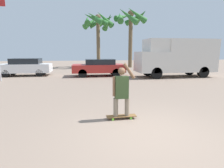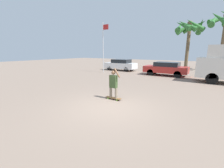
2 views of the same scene
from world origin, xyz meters
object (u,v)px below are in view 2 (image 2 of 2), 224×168
Objects in this scene: person_skateboarder at (113,83)px; flagpole at (104,45)px; parked_car_white at (121,65)px; palm_tree_center_background at (190,28)px; skateboard at (113,98)px; parked_car_red at (166,68)px.

flagpole is at bearing 129.10° from person_skateboarder.
palm_tree_center_background is (6.97, 7.75, 5.03)m from parked_car_white.
flagpole is at bearing -106.30° from parked_car_white.
person_skateboarder is 10.96m from flagpole.
skateboard is at bearing 0.00° from person_skateboarder.
palm_tree_center_background reaches higher than flagpole.
person_skateboarder is 0.36× the size of parked_car_red.
skateboard is at bearing -50.90° from flagpole.
parked_car_white is at bearing -131.97° from palm_tree_center_background.
skateboard is at bearing -61.66° from parked_car_white.
flagpole is (-7.77, -10.48, -2.53)m from palm_tree_center_background.
skateboard is 0.13× the size of palm_tree_center_background.
skateboard is 0.22× the size of parked_car_white.
parked_car_red is 1.04× the size of parked_car_white.
skateboard is 0.21× the size of parked_car_red.
parked_car_white is (-6.18, 1.13, 0.01)m from parked_car_red.
palm_tree_center_background reaches higher than parked_car_red.
parked_car_red is at bearing 88.68° from skateboard.
flagpole is (-0.80, -2.73, 2.50)m from parked_car_white.
parked_car_red is 6.28m from parked_car_white.
palm_tree_center_background is at bearing 86.88° from skateboard.
parked_car_white reaches higher than skateboard.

